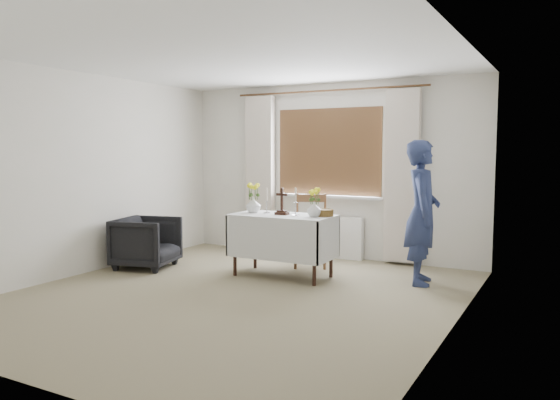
{
  "coord_description": "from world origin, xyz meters",
  "views": [
    {
      "loc": [
        3.15,
        -4.75,
        1.55
      ],
      "look_at": [
        0.1,
        0.84,
        0.96
      ],
      "focal_mm": 35.0,
      "sensor_mm": 36.0,
      "label": 1
    }
  ],
  "objects_px": {
    "altar_table": "(283,246)",
    "flower_vase_right": "(314,209)",
    "person": "(422,212)",
    "wooden_cross": "(282,201)",
    "flower_vase_left": "(253,205)",
    "armchair": "(147,242)",
    "wooden_chair": "(311,231)"
  },
  "relations": [
    {
      "from": "person",
      "to": "flower_vase_left",
      "type": "distance_m",
      "value": 2.06
    },
    {
      "from": "altar_table",
      "to": "flower_vase_right",
      "type": "xyz_separation_m",
      "value": [
        0.42,
        0.01,
        0.47
      ]
    },
    {
      "from": "wooden_chair",
      "to": "flower_vase_right",
      "type": "relative_size",
      "value": 5.43
    },
    {
      "from": "armchair",
      "to": "wooden_chair",
      "type": "bearing_deg",
      "value": -73.0
    },
    {
      "from": "person",
      "to": "wooden_cross",
      "type": "height_order",
      "value": "person"
    },
    {
      "from": "wooden_chair",
      "to": "flower_vase_left",
      "type": "bearing_deg",
      "value": -149.24
    },
    {
      "from": "armchair",
      "to": "flower_vase_right",
      "type": "height_order",
      "value": "flower_vase_right"
    },
    {
      "from": "armchair",
      "to": "flower_vase_left",
      "type": "distance_m",
      "value": 1.53
    },
    {
      "from": "person",
      "to": "flower_vase_right",
      "type": "height_order",
      "value": "person"
    },
    {
      "from": "armchair",
      "to": "wooden_cross",
      "type": "bearing_deg",
      "value": -90.89
    },
    {
      "from": "wooden_chair",
      "to": "flower_vase_right",
      "type": "xyz_separation_m",
      "value": [
        0.37,
        -0.69,
        0.37
      ]
    },
    {
      "from": "wooden_chair",
      "to": "person",
      "type": "distance_m",
      "value": 1.59
    },
    {
      "from": "wooden_chair",
      "to": "flower_vase_right",
      "type": "height_order",
      "value": "wooden_chair"
    },
    {
      "from": "wooden_cross",
      "to": "armchair",
      "type": "bearing_deg",
      "value": -170.48
    },
    {
      "from": "wooden_chair",
      "to": "armchair",
      "type": "bearing_deg",
      "value": -172.39
    },
    {
      "from": "armchair",
      "to": "flower_vase_right",
      "type": "relative_size",
      "value": 4.18
    },
    {
      "from": "armchair",
      "to": "wooden_cross",
      "type": "height_order",
      "value": "wooden_cross"
    },
    {
      "from": "altar_table",
      "to": "armchair",
      "type": "distance_m",
      "value": 1.85
    },
    {
      "from": "flower_vase_right",
      "to": "wooden_cross",
      "type": "bearing_deg",
      "value": -179.14
    },
    {
      "from": "wooden_chair",
      "to": "altar_table",
      "type": "bearing_deg",
      "value": -117.37
    },
    {
      "from": "wooden_cross",
      "to": "flower_vase_left",
      "type": "relative_size",
      "value": 1.71
    },
    {
      "from": "person",
      "to": "altar_table",
      "type": "bearing_deg",
      "value": 92.48
    },
    {
      "from": "person",
      "to": "wooden_cross",
      "type": "xyz_separation_m",
      "value": [
        -1.59,
        -0.46,
        0.1
      ]
    },
    {
      "from": "armchair",
      "to": "flower_vase_left",
      "type": "bearing_deg",
      "value": -85.96
    },
    {
      "from": "person",
      "to": "flower_vase_left",
      "type": "bearing_deg",
      "value": 88.4
    },
    {
      "from": "person",
      "to": "armchair",
      "type": "bearing_deg",
      "value": 90.9
    },
    {
      "from": "person",
      "to": "wooden_cross",
      "type": "bearing_deg",
      "value": 92.43
    },
    {
      "from": "wooden_cross",
      "to": "flower_vase_right",
      "type": "bearing_deg",
      "value": -2.79
    },
    {
      "from": "altar_table",
      "to": "flower_vase_left",
      "type": "relative_size",
      "value": 6.43
    },
    {
      "from": "flower_vase_right",
      "to": "wooden_chair",
      "type": "bearing_deg",
      "value": 118.34
    },
    {
      "from": "armchair",
      "to": "flower_vase_left",
      "type": "height_order",
      "value": "flower_vase_left"
    },
    {
      "from": "altar_table",
      "to": "flower_vase_right",
      "type": "relative_size",
      "value": 7.01
    }
  ]
}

